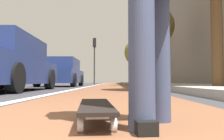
# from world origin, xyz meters

# --- Properties ---
(ground_plane) EXTENTS (80.00, 80.00, 0.00)m
(ground_plane) POSITION_xyz_m (10.00, 0.00, 0.00)
(ground_plane) COLOR #38383D
(bike_lane_paint) EXTENTS (56.00, 2.16, 0.00)m
(bike_lane_paint) POSITION_xyz_m (24.00, 0.00, 0.00)
(bike_lane_paint) COLOR brown
(bike_lane_paint) RESTS_ON ground
(lane_stripe_white) EXTENTS (52.00, 0.16, 0.01)m
(lane_stripe_white) POSITION_xyz_m (20.00, 1.23, 0.00)
(lane_stripe_white) COLOR silver
(lane_stripe_white) RESTS_ON ground
(sidewalk_curb) EXTENTS (52.00, 3.20, 0.15)m
(sidewalk_curb) POSITION_xyz_m (18.00, -3.11, 0.07)
(sidewalk_curb) COLOR #9E9B93
(sidewalk_curb) RESTS_ON ground
(building_facade) EXTENTS (40.00, 1.20, 12.85)m
(building_facade) POSITION_xyz_m (22.00, -6.14, 6.43)
(building_facade) COLOR gray
(building_facade) RESTS_ON ground
(skateboard) EXTENTS (0.86, 0.29, 0.11)m
(skateboard) POSITION_xyz_m (0.80, 0.06, 0.09)
(skateboard) COLOR white
(skateboard) RESTS_ON ground
(parked_car_near) EXTENTS (4.50, 2.00, 1.50)m
(parked_car_near) POSITION_xyz_m (5.44, 2.94, 0.73)
(parked_car_near) COLOR navy
(parked_car_near) RESTS_ON ground
(parked_car_mid) EXTENTS (4.16, 2.01, 1.49)m
(parked_car_mid) POSITION_xyz_m (11.30, 2.76, 0.72)
(parked_car_mid) COLOR navy
(parked_car_mid) RESTS_ON ground
(traffic_light) EXTENTS (0.33, 0.28, 4.15)m
(traffic_light) POSITION_xyz_m (19.03, 1.63, 2.87)
(traffic_light) COLOR #2D2D2D
(traffic_light) RESTS_ON ground
(street_tree_mid) EXTENTS (2.64, 2.64, 5.20)m
(street_tree_mid) POSITION_xyz_m (13.62, -2.71, 3.87)
(street_tree_mid) COLOR brown
(street_tree_mid) RESTS_ON ground
(street_tree_far) EXTENTS (2.96, 2.96, 4.82)m
(street_tree_far) POSITION_xyz_m (22.55, -2.71, 3.32)
(street_tree_far) COLOR brown
(street_tree_far) RESTS_ON ground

